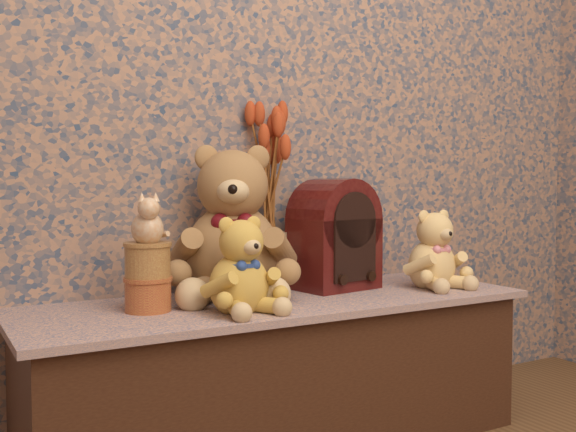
# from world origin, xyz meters

# --- Properties ---
(display_shelf) EXTENTS (1.47, 0.51, 0.43)m
(display_shelf) POSITION_xyz_m (0.00, 1.25, 0.21)
(display_shelf) COLOR #3D4C7D
(display_shelf) RESTS_ON ground
(teddy_large) EXTENTS (0.53, 0.56, 0.47)m
(teddy_large) POSITION_xyz_m (-0.10, 1.36, 0.66)
(teddy_large) COLOR brown
(teddy_large) RESTS_ON display_shelf
(teddy_medium) EXTENTS (0.24, 0.27, 0.26)m
(teddy_medium) POSITION_xyz_m (-0.18, 1.14, 0.56)
(teddy_medium) COLOR gold
(teddy_medium) RESTS_ON display_shelf
(teddy_small) EXTENTS (0.21, 0.25, 0.26)m
(teddy_small) POSITION_xyz_m (0.52, 1.20, 0.56)
(teddy_small) COLOR #E0AF6A
(teddy_small) RESTS_ON display_shelf
(cathedral_radio) EXTENTS (0.28, 0.22, 0.35)m
(cathedral_radio) POSITION_xyz_m (0.24, 1.33, 0.60)
(cathedral_radio) COLOR #3E0B0B
(cathedral_radio) RESTS_ON display_shelf
(ceramic_vase) EXTENTS (0.13, 0.13, 0.18)m
(ceramic_vase) POSITION_xyz_m (0.07, 1.43, 0.52)
(ceramic_vase) COLOR tan
(ceramic_vase) RESTS_ON display_shelf
(dried_stalks) EXTENTS (0.21, 0.21, 0.38)m
(dried_stalks) POSITION_xyz_m (0.07, 1.43, 0.80)
(dried_stalks) COLOR #B63F1D
(dried_stalks) RESTS_ON ceramic_vase
(biscuit_tin_lower) EXTENTS (0.15, 0.15, 0.09)m
(biscuit_tin_lower) POSITION_xyz_m (-0.38, 1.26, 0.47)
(biscuit_tin_lower) COLOR #C07E38
(biscuit_tin_lower) RESTS_ON display_shelf
(biscuit_tin_upper) EXTENTS (0.13, 0.13, 0.09)m
(biscuit_tin_upper) POSITION_xyz_m (-0.38, 1.26, 0.56)
(biscuit_tin_upper) COLOR tan
(biscuit_tin_upper) RESTS_ON biscuit_tin_lower
(cat_figurine) EXTENTS (0.11, 0.12, 0.13)m
(cat_figurine) POSITION_xyz_m (-0.38, 1.26, 0.67)
(cat_figurine) COLOR silver
(cat_figurine) RESTS_ON biscuit_tin_upper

